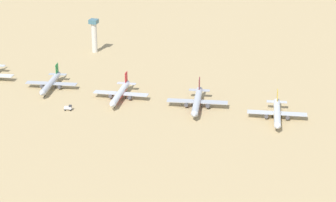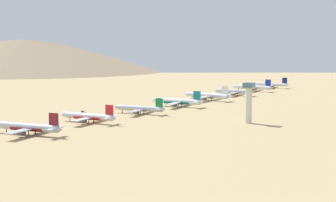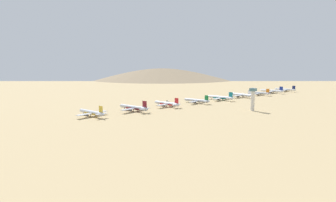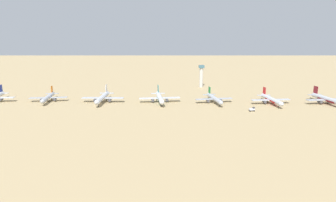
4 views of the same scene
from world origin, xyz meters
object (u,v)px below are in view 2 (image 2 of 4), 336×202
(parked_jet_2, at_px, (235,92))
(parked_jet_3, at_px, (207,95))
(parked_jet_5, at_px, (140,108))
(parked_jet_1, at_px, (253,87))
(parked_jet_4, at_px, (177,101))
(parked_jet_0, at_px, (271,84))
(parked_jet_6, at_px, (88,117))
(control_tower, at_px, (249,101))
(parked_jet_7, at_px, (28,127))
(service_truck, at_px, (84,113))

(parked_jet_2, height_order, parked_jet_3, parked_jet_3)
(parked_jet_5, bearing_deg, parked_jet_2, -92.79)
(parked_jet_3, bearing_deg, parked_jet_1, -91.64)
(parked_jet_1, xyz_separation_m, parked_jet_5, (7.18, 233.21, -0.43))
(parked_jet_4, bearing_deg, parked_jet_0, -91.82)
(parked_jet_1, bearing_deg, parked_jet_6, 87.39)
(parked_jet_1, bearing_deg, control_tower, 110.76)
(control_tower, bearing_deg, parked_jet_5, 1.33)
(parked_jet_0, height_order, control_tower, control_tower)
(parked_jet_3, relative_size, parked_jet_4, 1.02)
(parked_jet_3, relative_size, parked_jet_7, 1.03)
(parked_jet_7, bearing_deg, parked_jet_0, -92.43)
(parked_jet_3, height_order, parked_jet_7, parked_jet_3)
(service_truck, bearing_deg, parked_jet_1, -99.09)
(service_truck, bearing_deg, control_tower, -166.19)
(parked_jet_0, height_order, service_truck, parked_jet_0)
(parked_jet_2, height_order, parked_jet_6, parked_jet_6)
(parked_jet_3, bearing_deg, control_tower, 128.32)
(parked_jet_5, distance_m, parked_jet_6, 58.05)
(control_tower, bearing_deg, parked_jet_3, -51.68)
(parked_jet_0, relative_size, parked_jet_6, 0.97)
(parked_jet_3, relative_size, control_tower, 1.83)
(parked_jet_3, bearing_deg, parked_jet_2, -94.59)
(parked_jet_1, relative_size, parked_jet_6, 1.06)
(parked_jet_6, height_order, control_tower, control_tower)
(parked_jet_1, distance_m, control_tower, 247.31)
(parked_jet_3, bearing_deg, parked_jet_5, 88.11)
(parked_jet_2, bearing_deg, parked_jet_7, 86.96)
(parked_jet_5, bearing_deg, parked_jet_1, -91.76)
(parked_jet_0, height_order, parked_jet_2, parked_jet_0)
(parked_jet_3, bearing_deg, parked_jet_4, 89.10)
(parked_jet_7, bearing_deg, parked_jet_3, -92.64)
(parked_jet_3, bearing_deg, service_truck, 75.22)
(parked_jet_5, relative_size, parked_jet_7, 0.91)
(parked_jet_4, height_order, parked_jet_6, parked_jet_4)
(control_tower, bearing_deg, parked_jet_1, -69.24)
(parked_jet_2, relative_size, parked_jet_7, 0.91)
(parked_jet_2, bearing_deg, parked_jet_0, -90.89)
(parked_jet_1, height_order, control_tower, control_tower)
(parked_jet_5, height_order, parked_jet_7, parked_jet_7)
(parked_jet_3, height_order, service_truck, parked_jet_3)
(parked_jet_2, distance_m, control_tower, 194.21)
(parked_jet_3, distance_m, control_tower, 146.98)
(service_truck, bearing_deg, parked_jet_5, -139.63)
(parked_jet_1, xyz_separation_m, parked_jet_2, (-1.39, 57.36, -0.45))
(parked_jet_2, height_order, parked_jet_5, parked_jet_5)
(parked_jet_1, distance_m, parked_jet_4, 176.36)
(parked_jet_0, height_order, parked_jet_7, parked_jet_7)
(parked_jet_3, height_order, parked_jet_6, parked_jet_3)
(parked_jet_1, distance_m, parked_jet_2, 57.38)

